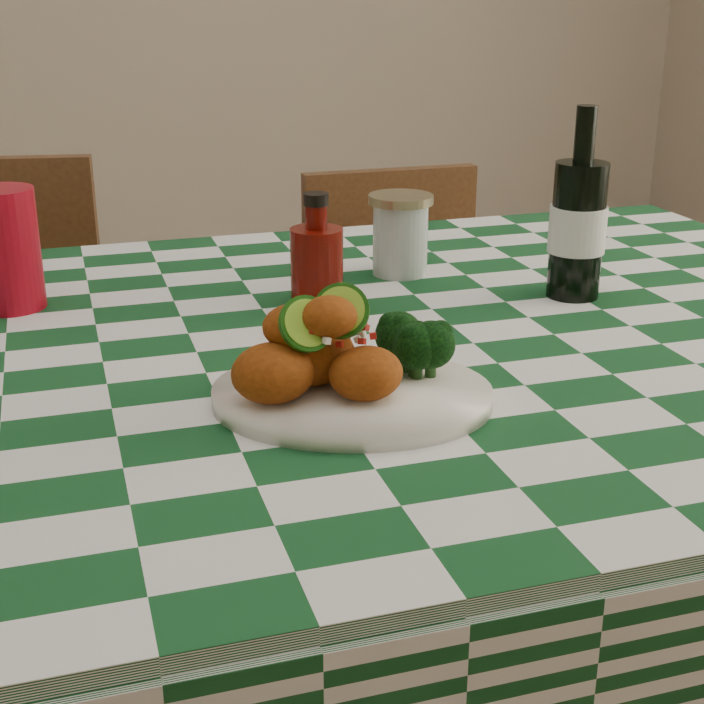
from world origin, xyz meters
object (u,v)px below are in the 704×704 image
object	(u,v)px
plate	(352,396)
ketchup_bottle	(317,248)
dining_table	(293,628)
beer_bottle	(579,204)
mason_jar	(400,235)
fried_chicken_pile	(326,344)
red_tumbler	(4,249)
wooden_chair_right	(415,383)

from	to	relation	value
plate	ketchup_bottle	distance (m)	0.34
dining_table	beer_bottle	world-z (taller)	beer_bottle
ketchup_bottle	mason_jar	xyz separation A→B (m)	(0.14, 0.09, -0.01)
mason_jar	beer_bottle	distance (m)	0.25
plate	mason_jar	bearing A→B (deg)	64.49
plate	beer_bottle	xyz separation A→B (m)	(0.38, 0.25, 0.11)
fried_chicken_pile	red_tumbler	size ratio (longest dim) A/B	0.98
fried_chicken_pile	plate	bearing A→B (deg)	0.00
mason_jar	beer_bottle	bearing A→B (deg)	-42.30
ketchup_bottle	beer_bottle	xyz separation A→B (m)	(0.33, -0.08, 0.05)
red_tumbler	mason_jar	xyz separation A→B (m)	(0.52, -0.00, -0.02)
plate	beer_bottle	world-z (taller)	beer_bottle
plate	wooden_chair_right	distance (m)	1.05
ketchup_bottle	wooden_chair_right	world-z (taller)	ketchup_bottle
wooden_chair_right	ketchup_bottle	bearing A→B (deg)	-122.64
plate	wooden_chair_right	bearing A→B (deg)	65.25
beer_bottle	wooden_chair_right	size ratio (longest dim) A/B	0.30
dining_table	wooden_chair_right	world-z (taller)	wooden_chair_right
dining_table	fried_chicken_pile	bearing A→B (deg)	-91.30
fried_chicken_pile	ketchup_bottle	world-z (taller)	ketchup_bottle
ketchup_bottle	dining_table	bearing A→B (deg)	-118.34
red_tumbler	ketchup_bottle	bearing A→B (deg)	-13.29
wooden_chair_right	plate	bearing A→B (deg)	-114.93
plate	dining_table	bearing A→B (deg)	96.39
red_tumbler	beer_bottle	bearing A→B (deg)	-13.27
ketchup_bottle	beer_bottle	world-z (taller)	beer_bottle
dining_table	ketchup_bottle	distance (m)	0.49
beer_bottle	plate	bearing A→B (deg)	-146.51
dining_table	plate	xyz separation A→B (m)	(0.02, -0.19, 0.40)
ketchup_bottle	beer_bottle	size ratio (longest dim) A/B	0.58
dining_table	red_tumbler	distance (m)	0.60
dining_table	fried_chicken_pile	distance (m)	0.50
red_tumbler	wooden_chair_right	world-z (taller)	red_tumbler
ketchup_bottle	beer_bottle	distance (m)	0.34
plate	wooden_chair_right	xyz separation A→B (m)	(0.41, 0.89, -0.39)
dining_table	red_tumbler	size ratio (longest dim) A/B	10.91
plate	fried_chicken_pile	size ratio (longest dim) A/B	1.84
ketchup_bottle	fried_chicken_pile	bearing A→B (deg)	-103.62
fried_chicken_pile	beer_bottle	bearing A→B (deg)	31.81
beer_bottle	wooden_chair_right	bearing A→B (deg)	87.55
beer_bottle	wooden_chair_right	xyz separation A→B (m)	(0.03, 0.63, -0.50)
ketchup_bottle	mason_jar	world-z (taller)	ketchup_bottle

